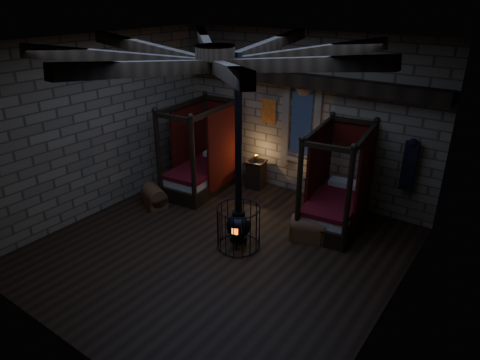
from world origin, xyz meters
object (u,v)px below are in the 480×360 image
Objects in this scene: trunk_left at (154,197)px; stove at (239,222)px; bed_right at (336,201)px; bed_left at (203,169)px; trunk_right at (308,229)px.

trunk_left is 2.91m from stove.
bed_left is at bearing 177.09° from bed_right.
bed_left is 1.61m from trunk_left.
trunk_right is (3.94, 0.83, 0.01)m from trunk_left.
bed_right reaches higher than trunk_right.
bed_right is 1.08m from trunk_right.
bed_left is 1.01× the size of bed_right.
bed_right is at bearing -0.65° from bed_left.
bed_right is at bearing 42.67° from stove.
bed_left is 3.14m from stove.
stove reaches higher than bed_left.
bed_right is 2.73× the size of trunk_right.
bed_right is at bearing 64.65° from trunk_right.
bed_right is (3.76, 0.32, -0.02)m from bed_left.
bed_right is 4.51m from trunk_left.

